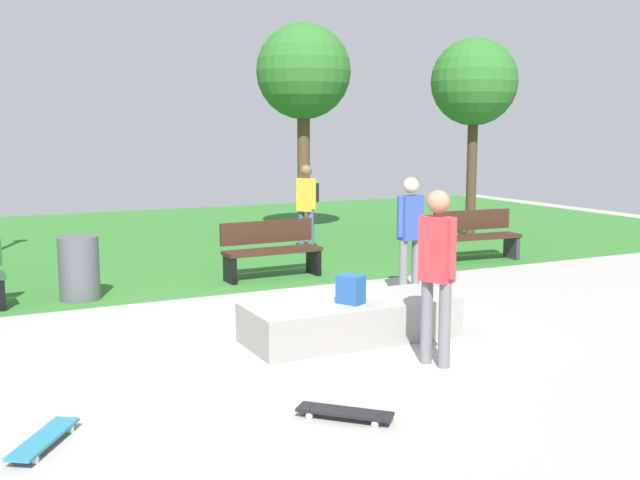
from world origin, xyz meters
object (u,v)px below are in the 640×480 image
tree_young_birch (474,84)px  pedestrian_with_backpack (307,201)px  skater_performing_trick (437,263)px  trash_bin (79,268)px  skater_watching (410,228)px  tree_broad_elm (303,74)px  park_bench_center_lawn (476,235)px  skateboard_by_ledge (345,412)px  skateboard_spare (44,439)px  park_bench_near_path (271,248)px  backpack_on_ledge (351,289)px  concrete_ledge (351,320)px

tree_young_birch → pedestrian_with_backpack: size_ratio=2.51×
skater_performing_trick → trash_bin: bearing=120.8°
skater_watching → pedestrian_with_backpack: skater_watching is taller
skater_performing_trick → tree_broad_elm: 9.88m
park_bench_center_lawn → tree_broad_elm: (-1.40, 4.39, 3.08)m
skateboard_by_ledge → park_bench_center_lawn: (5.69, 5.63, 0.42)m
skateboard_spare → tree_broad_elm: size_ratio=0.17×
park_bench_near_path → tree_young_birch: size_ratio=0.38×
skater_performing_trick → skateboard_by_ledge: skater_performing_trick is taller
park_bench_near_path → tree_young_birch: tree_young_birch is taller
tree_broad_elm → trash_bin: bearing=-141.0°
skater_performing_trick → park_bench_center_lawn: bearing=48.6°
pedestrian_with_backpack → tree_broad_elm: bearing=66.4°
skateboard_by_ledge → skater_watching: bearing=50.7°
skateboard_spare → tree_young_birch: tree_young_birch is taller
backpack_on_ledge → park_bench_center_lawn: bearing=-78.3°
skater_performing_trick → skater_watching: (1.46, 2.74, -0.05)m
tree_young_birch → skater_performing_trick: bearing=-129.5°
concrete_ledge → skater_watching: bearing=40.4°
skateboard_spare → tree_broad_elm: 12.07m
skateboard_by_ledge → concrete_ledge: bearing=60.4°
backpack_on_ledge → skateboard_by_ledge: backpack_on_ledge is taller
concrete_ledge → skateboard_spare: 3.84m
skateboard_spare → tree_broad_elm: tree_broad_elm is taller
skateboard_by_ledge → park_bench_center_lawn: bearing=44.7°
backpack_on_ledge → trash_bin: trash_bin is taller
park_bench_near_path → skater_performing_trick: bearing=-92.8°
backpack_on_ledge → skateboard_by_ledge: (-1.14, -2.01, -0.54)m
concrete_ledge → backpack_on_ledge: 0.40m
backpack_on_ledge → trash_bin: size_ratio=0.36×
pedestrian_with_backpack → skateboard_by_ledge: bearing=-113.0°
skater_performing_trick → park_bench_center_lawn: size_ratio=1.10×
tree_young_birch → tree_broad_elm: bearing=147.0°
backpack_on_ledge → skateboard_by_ledge: size_ratio=0.45×
tree_young_birch → trash_bin: tree_young_birch is taller
skateboard_by_ledge → pedestrian_with_backpack: bearing=67.0°
skater_performing_trick → skateboard_by_ledge: 2.01m
park_bench_near_path → tree_broad_elm: size_ratio=0.35×
park_bench_center_lawn → tree_young_birch: size_ratio=0.38×
skater_watching → skateboard_by_ledge: size_ratio=2.41×
trash_bin → skateboard_by_ledge: bearing=-77.1°
park_bench_near_path → skateboard_by_ledge: bearing=-106.8°
skater_performing_trick → tree_broad_elm: size_ratio=0.38×
park_bench_near_path → trash_bin: (-3.01, -0.27, -0.03)m
concrete_ledge → park_bench_near_path: bearing=81.6°
concrete_ledge → skater_performing_trick: bearing=-76.1°
park_bench_near_path → park_bench_center_lawn: 3.95m
skater_performing_trick → park_bench_near_path: (0.24, 4.91, -0.57)m
skater_performing_trick → trash_bin: 5.44m
backpack_on_ledge → park_bench_near_path: park_bench_near_path is taller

